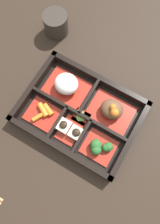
# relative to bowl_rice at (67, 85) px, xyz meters

# --- Properties ---
(ground_plane) EXTENTS (3.00, 3.00, 0.00)m
(ground_plane) POSITION_rel_bowl_rice_xyz_m (0.07, -0.05, -0.03)
(ground_plane) COLOR black
(bento_base) EXTENTS (0.32, 0.24, 0.01)m
(bento_base) POSITION_rel_bowl_rice_xyz_m (0.07, -0.05, -0.03)
(bento_base) COLOR black
(bento_base) RESTS_ON ground_plane
(bento_rim) EXTENTS (0.32, 0.24, 0.04)m
(bento_rim) POSITION_rel_bowl_rice_xyz_m (0.07, -0.05, -0.01)
(bento_rim) COLOR black
(bento_rim) RESTS_ON ground_plane
(bowl_rice) EXTENTS (0.12, 0.09, 0.05)m
(bowl_rice) POSITION_rel_bowl_rice_xyz_m (0.00, 0.00, 0.00)
(bowl_rice) COLOR maroon
(bowl_rice) RESTS_ON bento_base
(bowl_stew) EXTENTS (0.12, 0.09, 0.06)m
(bowl_stew) POSITION_rel_bowl_rice_xyz_m (0.14, -0.00, -0.00)
(bowl_stew) COLOR maroon
(bowl_stew) RESTS_ON bento_base
(bowl_carrots) EXTENTS (0.09, 0.07, 0.02)m
(bowl_carrots) POSITION_rel_bowl_rice_xyz_m (-0.02, -0.10, -0.02)
(bowl_carrots) COLOR maroon
(bowl_carrots) RESTS_ON bento_base
(bowl_tofu) EXTENTS (0.07, 0.07, 0.03)m
(bowl_tofu) POSITION_rel_bowl_rice_xyz_m (0.07, -0.10, -0.01)
(bowl_tofu) COLOR maroon
(bowl_tofu) RESTS_ON bento_base
(bowl_greens) EXTENTS (0.08, 0.07, 0.04)m
(bowl_greens) POSITION_rel_bowl_rice_xyz_m (0.16, -0.10, -0.01)
(bowl_greens) COLOR maroon
(bowl_greens) RESTS_ON bento_base
(bowl_pickles) EXTENTS (0.04, 0.04, 0.01)m
(bowl_pickles) POSITION_rel_bowl_rice_xyz_m (0.08, -0.06, -0.02)
(bowl_pickles) COLOR maroon
(bowl_pickles) RESTS_ON bento_base
(tea_cup) EXTENTS (0.07, 0.07, 0.07)m
(tea_cup) POSITION_rel_bowl_rice_xyz_m (-0.13, 0.16, 0.00)
(tea_cup) COLOR #2D2823
(tea_cup) RESTS_ON ground_plane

